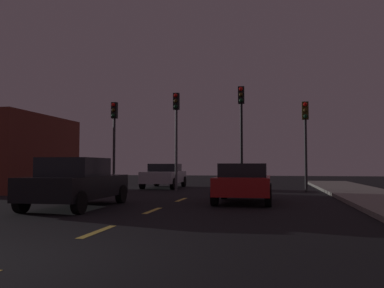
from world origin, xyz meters
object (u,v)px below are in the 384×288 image
Objects in this scene: traffic_signal_far_left at (114,128)px; traffic_signal_center_right at (241,118)px; traffic_signal_far_right at (305,128)px; car_adjacent_lane at (77,182)px; traffic_signal_center_left at (176,122)px; car_stopped_ahead at (244,182)px; car_oncoming_far at (164,175)px.

traffic_signal_far_left is 7.04m from traffic_signal_center_right.
car_adjacent_lane is at bearing -130.93° from traffic_signal_far_right.
traffic_signal_center_right reaches higher than traffic_signal_center_left.
traffic_signal_center_right is 1.41× the size of car_stopped_ahead.
traffic_signal_center_left is 7.95m from car_stopped_ahead.
car_adjacent_lane reaches higher than car_oncoming_far.
traffic_signal_far_left reaches higher than car_oncoming_far.
car_oncoming_far is at bearing 91.04° from car_adjacent_lane.
car_stopped_ahead is 5.80m from car_adjacent_lane.
car_stopped_ahead is 0.92× the size of car_oncoming_far.
traffic_signal_far_right reaches higher than car_stopped_ahead.
car_oncoming_far is at bearing 153.77° from traffic_signal_center_right.
traffic_signal_far_right is 1.08× the size of car_oncoming_far.
traffic_signal_center_left is at bearing -61.32° from car_oncoming_far.
traffic_signal_center_right is 3.27m from traffic_signal_far_right.
traffic_signal_far_right is at bearing -0.01° from traffic_signal_center_left.
traffic_signal_center_right is at bearing 0.01° from traffic_signal_center_left.
traffic_signal_center_left is 3.95m from car_oncoming_far.
car_stopped_ahead is (7.55, -6.21, -2.67)m from traffic_signal_far_left.
traffic_signal_center_left is 1.15× the size of traffic_signal_far_right.
car_adjacent_lane is (-5.09, -2.77, 0.07)m from car_stopped_ahead.
traffic_signal_center_left reaches higher than car_stopped_ahead.
car_stopped_ahead is at bearing -113.42° from traffic_signal_far_right.
traffic_signal_center_left is (3.54, 0.00, 0.25)m from traffic_signal_far_left.
traffic_signal_far_right is (3.22, -0.00, -0.58)m from traffic_signal_center_right.
car_adjacent_lane is at bearing -88.96° from car_oncoming_far.
car_adjacent_lane is at bearing -96.87° from traffic_signal_center_left.
car_stopped_ahead is (-2.69, -6.21, -2.48)m from traffic_signal_far_right.
traffic_signal_far_right is at bearing 66.58° from car_stopped_ahead.
traffic_signal_far_right is (10.24, -0.00, -0.19)m from traffic_signal_far_left.
car_adjacent_lane is at bearing -151.48° from car_stopped_ahead.
traffic_signal_far_left reaches higher than traffic_signal_far_right.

